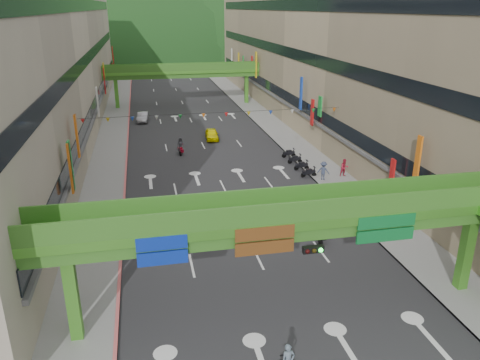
{
  "coord_description": "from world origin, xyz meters",
  "views": [
    {
      "loc": [
        -6.91,
        -14.92,
        16.0
      ],
      "look_at": [
        0.0,
        18.0,
        3.5
      ],
      "focal_mm": 35.0,
      "sensor_mm": 36.0,
      "label": 1
    }
  ],
  "objects_px": {
    "pedestrian_red": "(344,169)",
    "car_yellow": "(212,134)",
    "overpass_near": "(308,232)",
    "car_silver": "(143,117)",
    "scooter_rider_mid": "(320,230)"
  },
  "relations": [
    {
      "from": "pedestrian_red",
      "to": "car_yellow",
      "type": "bearing_deg",
      "value": 116.69
    },
    {
      "from": "overpass_near",
      "to": "car_silver",
      "type": "xyz_separation_m",
      "value": [
        -7.93,
        49.16,
        -4.5
      ]
    },
    {
      "from": "car_silver",
      "to": "pedestrian_red",
      "type": "bearing_deg",
      "value": -50.33
    },
    {
      "from": "car_yellow",
      "to": "pedestrian_red",
      "type": "bearing_deg",
      "value": -53.12
    },
    {
      "from": "scooter_rider_mid",
      "to": "pedestrian_red",
      "type": "bearing_deg",
      "value": 59.35
    },
    {
      "from": "scooter_rider_mid",
      "to": "pedestrian_red",
      "type": "height_order",
      "value": "scooter_rider_mid"
    },
    {
      "from": "car_silver",
      "to": "car_yellow",
      "type": "distance_m",
      "value": 14.64
    },
    {
      "from": "pedestrian_red",
      "to": "car_silver",
      "type": "bearing_deg",
      "value": 117.89
    },
    {
      "from": "car_silver",
      "to": "scooter_rider_mid",
      "type": "bearing_deg",
      "value": -67.86
    },
    {
      "from": "overpass_near",
      "to": "scooter_rider_mid",
      "type": "bearing_deg",
      "value": 63.84
    },
    {
      "from": "car_silver",
      "to": "car_yellow",
      "type": "xyz_separation_m",
      "value": [
        8.47,
        -11.94,
        -0.03
      ]
    },
    {
      "from": "overpass_near",
      "to": "scooter_rider_mid",
      "type": "distance_m",
      "value": 10.01
    },
    {
      "from": "car_silver",
      "to": "car_yellow",
      "type": "height_order",
      "value": "car_silver"
    },
    {
      "from": "overpass_near",
      "to": "car_silver",
      "type": "height_order",
      "value": "overpass_near"
    },
    {
      "from": "car_silver",
      "to": "pedestrian_red",
      "type": "relative_size",
      "value": 2.39
    }
  ]
}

